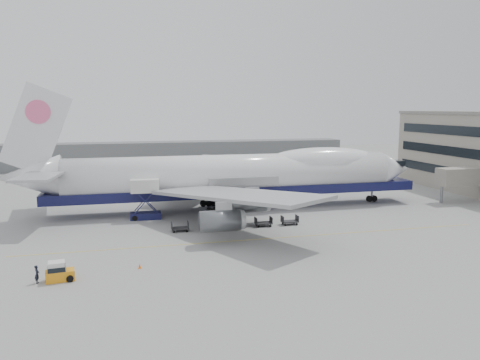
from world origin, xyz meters
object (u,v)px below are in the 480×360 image
object	(u,v)px
ground_worker	(37,274)
baggage_tug	(59,272)
airliner	(237,175)
catering_truck	(145,196)

from	to	relation	value
ground_worker	baggage_tug	bearing A→B (deg)	-81.48
airliner	baggage_tug	bearing A→B (deg)	-131.42
ground_worker	airliner	bearing A→B (deg)	-40.50
airliner	ground_worker	distance (m)	37.80
airliner	catering_truck	world-z (taller)	airliner
airliner	catering_truck	bearing A→B (deg)	-166.67
catering_truck	baggage_tug	xyz separation A→B (m)	(-9.17, -23.58, -2.58)
baggage_tug	ground_worker	distance (m)	1.90
baggage_tug	ground_worker	world-z (taller)	baggage_tug
baggage_tug	ground_worker	bearing A→B (deg)	178.52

